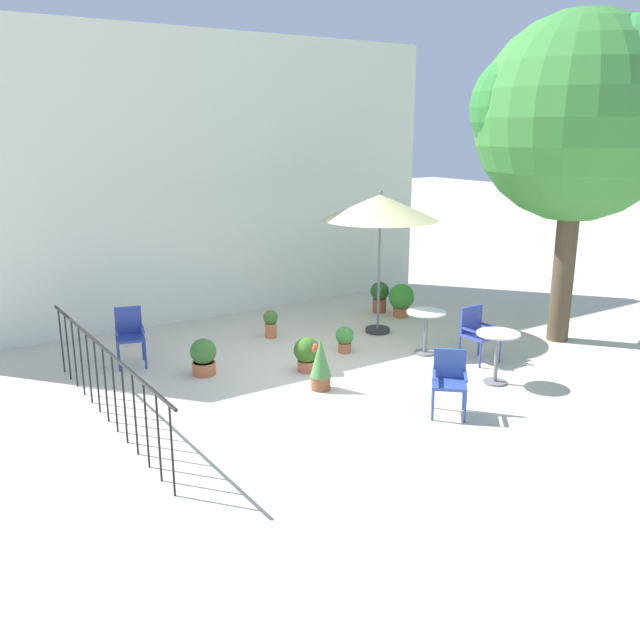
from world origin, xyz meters
name	(u,v)px	position (x,y,z in m)	size (l,w,h in m)	color
ground_plane	(319,373)	(0.00, 0.00, 0.00)	(60.00, 60.00, 0.00)	beige
villa_facade	(202,180)	(0.00, 3.98, 2.65)	(10.13, 0.30, 5.30)	silver
terrace_railing	(104,371)	(-3.21, 0.00, 0.68)	(0.03, 4.74, 1.01)	black
shade_tree	(579,117)	(4.49, -0.85, 3.75)	(3.49, 3.33, 5.41)	brown
patio_umbrella_0	(380,208)	(2.08, 1.21, 2.24)	(2.02, 2.02, 2.55)	#2D2D2D
cafe_table_0	(497,349)	(1.91, -1.77, 0.53)	(0.62, 0.62, 0.77)	white
cafe_table_1	(426,325)	(1.98, -0.18, 0.49)	(0.65, 0.65, 0.72)	silver
patio_chair_0	(130,332)	(-2.23, 2.00, 0.52)	(0.54, 0.58, 0.90)	#293D90
patio_chair_1	(449,378)	(0.58, -2.18, 0.49)	(0.62, 0.62, 0.84)	#344F9E
patio_chair_2	(477,330)	(2.43, -0.87, 0.50)	(0.49, 0.48, 0.86)	#34439F
potted_plant_0	(271,322)	(0.30, 2.00, 0.28)	(0.26, 0.26, 0.50)	#C56E43
potted_plant_1	(307,353)	(-0.10, 0.19, 0.29)	(0.40, 0.41, 0.53)	#CA674C
potted_plant_2	(380,295)	(2.99, 2.30, 0.35)	(0.37, 0.37, 0.62)	#9C4F2F
potted_plant_3	(401,299)	(3.13, 1.81, 0.36)	(0.50, 0.50, 0.65)	#B65D37
potted_plant_4	(321,364)	(-0.34, -0.56, 0.39)	(0.31, 0.31, 0.76)	brown
potted_plant_5	(345,338)	(0.91, 0.61, 0.24)	(0.30, 0.30, 0.44)	#C06F44
potted_plant_6	(203,356)	(-1.48, 0.92, 0.28)	(0.39, 0.39, 0.56)	#C56E3F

